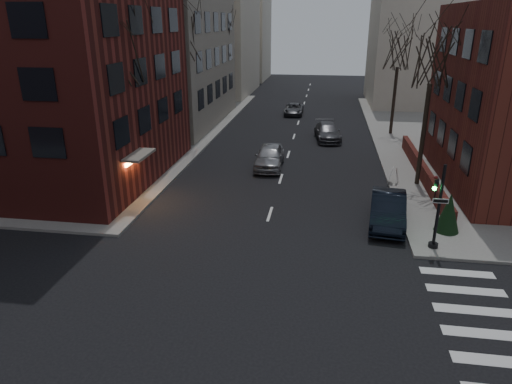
% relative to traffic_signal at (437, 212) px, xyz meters
% --- Properties ---
extents(ground, '(160.00, 160.00, 0.00)m').
position_rel_traffic_signal_xyz_m(ground, '(-7.94, -8.99, -1.91)').
color(ground, black).
rests_on(ground, ground).
extents(sidewalk_far_left, '(44.00, 44.00, 0.15)m').
position_rel_traffic_signal_xyz_m(sidewalk_far_left, '(-36.94, 21.01, -1.83)').
color(sidewalk_far_left, gray).
rests_on(sidewalk_far_left, ground).
extents(building_left_brick, '(15.00, 15.00, 18.00)m').
position_rel_traffic_signal_xyz_m(building_left_brick, '(-23.44, 7.51, 7.09)').
color(building_left_brick, maroon).
rests_on(building_left_brick, ground).
extents(low_wall_right, '(0.35, 16.00, 1.00)m').
position_rel_traffic_signal_xyz_m(low_wall_right, '(1.36, 10.01, -1.26)').
color(low_wall_right, '#5C221A').
rests_on(low_wall_right, sidewalk_far_right).
extents(building_distant_la, '(14.00, 16.00, 18.00)m').
position_rel_traffic_signal_xyz_m(building_distant_la, '(-22.94, 46.01, 7.09)').
color(building_distant_la, beige).
rests_on(building_distant_la, ground).
extents(building_distant_ra, '(14.00, 14.00, 16.00)m').
position_rel_traffic_signal_xyz_m(building_distant_ra, '(7.06, 41.01, 6.09)').
color(building_distant_ra, beige).
rests_on(building_distant_ra, ground).
extents(building_distant_lb, '(10.00, 12.00, 14.00)m').
position_rel_traffic_signal_xyz_m(building_distant_lb, '(-20.94, 63.01, 5.09)').
color(building_distant_lb, beige).
rests_on(building_distant_lb, ground).
extents(traffic_signal, '(0.76, 0.44, 4.00)m').
position_rel_traffic_signal_xyz_m(traffic_signal, '(0.00, 0.00, 0.00)').
color(traffic_signal, black).
rests_on(traffic_signal, sidewalk_far_right).
extents(tree_left_a, '(4.18, 4.18, 10.26)m').
position_rel_traffic_signal_xyz_m(tree_left_a, '(-16.74, 5.01, 6.56)').
color(tree_left_a, '#2D231C').
rests_on(tree_left_a, sidewalk_far_left).
extents(tree_left_b, '(4.40, 4.40, 10.80)m').
position_rel_traffic_signal_xyz_m(tree_left_b, '(-16.74, 17.01, 7.00)').
color(tree_left_b, '#2D231C').
rests_on(tree_left_b, sidewalk_far_left).
extents(tree_left_c, '(3.96, 3.96, 9.72)m').
position_rel_traffic_signal_xyz_m(tree_left_c, '(-16.74, 31.01, 6.12)').
color(tree_left_c, '#2D231C').
rests_on(tree_left_c, sidewalk_far_left).
extents(tree_right_a, '(3.96, 3.96, 9.72)m').
position_rel_traffic_signal_xyz_m(tree_right_a, '(0.86, 9.01, 6.12)').
color(tree_right_a, '#2D231C').
rests_on(tree_right_a, sidewalk_far_right).
extents(tree_right_b, '(3.74, 3.74, 9.18)m').
position_rel_traffic_signal_xyz_m(tree_right_b, '(0.86, 23.01, 5.68)').
color(tree_right_b, '#2D231C').
rests_on(tree_right_b, sidewalk_far_right).
extents(streetlamp_near, '(0.36, 0.36, 6.28)m').
position_rel_traffic_signal_xyz_m(streetlamp_near, '(-16.14, 13.01, 2.33)').
color(streetlamp_near, black).
rests_on(streetlamp_near, sidewalk_far_left).
extents(streetlamp_far, '(0.36, 0.36, 6.28)m').
position_rel_traffic_signal_xyz_m(streetlamp_far, '(-16.14, 33.01, 2.33)').
color(streetlamp_far, black).
rests_on(streetlamp_far, sidewalk_far_left).
extents(parked_sedan, '(2.27, 5.13, 1.64)m').
position_rel_traffic_signal_xyz_m(parked_sedan, '(-1.74, 2.65, -1.09)').
color(parked_sedan, black).
rests_on(parked_sedan, ground).
extents(car_lane_silver, '(2.08, 4.90, 1.65)m').
position_rel_traffic_signal_xyz_m(car_lane_silver, '(-9.02, 11.42, -1.08)').
color(car_lane_silver, '#939498').
rests_on(car_lane_silver, ground).
extents(car_lane_gray, '(2.66, 5.22, 1.45)m').
position_rel_traffic_signal_xyz_m(car_lane_gray, '(-4.92, 20.21, -1.18)').
color(car_lane_gray, '#3F3F45').
rests_on(car_lane_gray, ground).
extents(car_lane_far, '(2.04, 4.39, 1.22)m').
position_rel_traffic_signal_xyz_m(car_lane_far, '(-8.74, 31.28, -1.30)').
color(car_lane_far, '#434348').
rests_on(car_lane_far, ground).
extents(sandwich_board, '(0.58, 0.72, 1.03)m').
position_rel_traffic_signal_xyz_m(sandwich_board, '(-0.64, 8.86, -1.24)').
color(sandwich_board, white).
rests_on(sandwich_board, sidewalk_far_right).
extents(evergreen_shrub, '(1.35, 1.35, 1.99)m').
position_rel_traffic_signal_xyz_m(evergreen_shrub, '(1.06, 1.90, -0.76)').
color(evergreen_shrub, black).
rests_on(evergreen_shrub, sidewalk_far_right).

